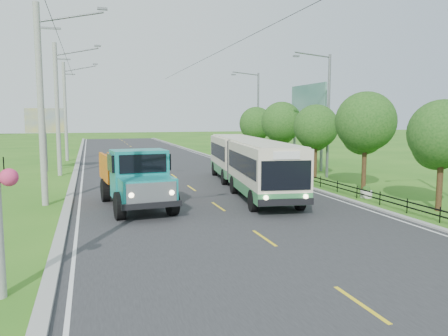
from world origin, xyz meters
name	(u,v)px	position (x,y,z in m)	size (l,w,h in m)	color
ground	(264,238)	(0.00, 0.00, 0.00)	(240.00, 240.00, 0.00)	#2C6919
road	(169,173)	(0.00, 20.00, 0.01)	(14.00, 120.00, 0.02)	#28282B
curb_left	(75,176)	(-7.20, 20.00, 0.07)	(0.40, 120.00, 0.15)	#9E9E99
curb_right	(252,169)	(7.15, 20.00, 0.05)	(0.30, 120.00, 0.10)	#9E9E99
edge_line_left	(82,176)	(-6.65, 20.00, 0.02)	(0.12, 120.00, 0.00)	silver
edge_line_right	(247,170)	(6.65, 20.00, 0.02)	(0.12, 120.00, 0.00)	silver
centre_dash	(264,238)	(0.00, 0.00, 0.02)	(0.12, 2.20, 0.00)	yellow
railing_right	(293,175)	(8.00, 14.00, 0.30)	(0.04, 40.00, 0.60)	black
pole_near	(42,104)	(-8.26, 9.00, 5.09)	(3.51, 0.32, 10.00)	gray
pole_mid	(58,109)	(-8.26, 21.00, 5.09)	(3.51, 0.32, 10.00)	gray
pole_far	(66,111)	(-8.26, 33.00, 5.09)	(3.51, 0.32, 10.00)	gray
tree_second	(441,137)	(9.86, 2.14, 3.52)	(3.18, 3.26, 5.30)	#382314
tree_third	(365,125)	(9.86, 8.14, 3.99)	(3.60, 3.62, 6.00)	#382314
tree_fourth	(316,129)	(9.86, 14.14, 3.59)	(3.24, 3.31, 5.40)	#382314
tree_fifth	(281,124)	(9.86, 20.14, 3.85)	(3.48, 3.52, 5.80)	#382314
tree_back	(256,125)	(9.86, 26.14, 3.65)	(3.30, 3.36, 5.50)	#382314
streetlight_mid	(327,111)	(10.64, 14.00, 4.90)	(3.02, 0.20, 9.07)	slate
streetlight_far	(257,113)	(10.64, 28.00, 4.90)	(3.02, 0.20, 9.07)	slate
planter_near	(366,193)	(8.60, 6.00, 0.29)	(0.64, 0.64, 0.67)	silver
planter_mid	(300,175)	(8.60, 14.00, 0.29)	(0.64, 0.64, 0.67)	silver
planter_far	(259,164)	(8.60, 22.00, 0.29)	(0.64, 0.64, 0.67)	silver
billboard_left	(45,125)	(-9.50, 24.00, 3.87)	(3.00, 0.20, 5.20)	slate
billboard_right	(308,107)	(12.30, 20.00, 5.34)	(0.24, 6.00, 7.30)	slate
bus	(248,160)	(3.28, 10.64, 1.83)	(4.69, 15.98, 3.05)	#327D45
dump_truck	(135,174)	(-3.94, 7.13, 1.66)	(3.30, 7.19, 2.93)	teal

